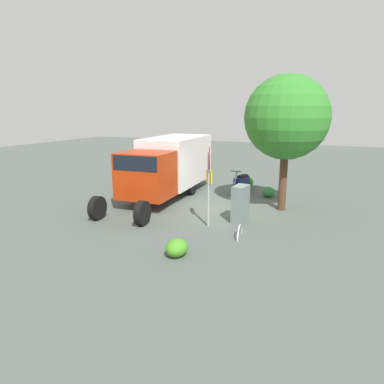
{
  "coord_description": "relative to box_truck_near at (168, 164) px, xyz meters",
  "views": [
    {
      "loc": [
        13.0,
        4.77,
        4.07
      ],
      "look_at": [
        0.87,
        -0.75,
        0.91
      ],
      "focal_mm": 32.95,
      "sensor_mm": 36.0,
      "label": 1
    }
  ],
  "objects": [
    {
      "name": "bike_rack_hoop",
      "position": [
        4.01,
        4.76,
        -1.54
      ],
      "size": [
        0.85,
        0.16,
        0.85
      ],
      "primitive_type": "torus",
      "rotation": [
        1.57,
        0.0,
        0.14
      ],
      "color": "#B7B7BC",
      "rests_on": "ground"
    },
    {
      "name": "shrub_near_sign",
      "position": [
        6.21,
        3.6,
        -1.29
      ],
      "size": [
        0.74,
        0.61,
        0.5
      ],
      "primitive_type": "ellipsoid",
      "color": "#428C22",
      "rests_on": "ground"
    },
    {
      "name": "utility_cabinet",
      "position": [
        2.45,
        4.3,
        -0.86
      ],
      "size": [
        0.79,
        0.5,
        1.36
      ],
      "primitive_type": "cube",
      "rotation": [
        0.0,
        0.0,
        -0.07
      ],
      "color": "slate",
      "rests_on": "ground"
    },
    {
      "name": "shrub_by_tree",
      "position": [
        -1.76,
        4.42,
        -1.31
      ],
      "size": [
        0.69,
        0.57,
        0.47
      ],
      "primitive_type": "ellipsoid",
      "color": "#2B7634",
      "rests_on": "ground"
    },
    {
      "name": "motorcycle",
      "position": [
        -1.96,
        3.02,
        -1.02
      ],
      "size": [
        1.8,
        0.65,
        1.2
      ],
      "rotation": [
        0.0,
        0.0,
        -0.19
      ],
      "color": "black",
      "rests_on": "ground"
    },
    {
      "name": "ground_plane",
      "position": [
        1.48,
        3.06,
        -1.54
      ],
      "size": [
        60.0,
        60.0,
        0.0
      ],
      "primitive_type": "plane",
      "color": "#4B544D"
    },
    {
      "name": "street_tree",
      "position": [
        0.21,
        5.39,
        2.18
      ],
      "size": [
        3.3,
        3.3,
        5.4
      ],
      "color": "#47301E",
      "rests_on": "ground"
    },
    {
      "name": "box_truck_near",
      "position": [
        0.0,
        0.0,
        0.0
      ],
      "size": [
        8.16,
        2.72,
        2.72
      ],
      "rotation": [
        0.0,
        0.0,
        0.07
      ],
      "color": "black",
      "rests_on": "ground"
    },
    {
      "name": "shrub_mid_verge",
      "position": [
        -3.44,
        2.91,
        -1.28
      ],
      "size": [
        0.77,
        0.63,
        0.52
      ],
      "primitive_type": "ellipsoid",
      "color": "#24861B",
      "rests_on": "ground"
    },
    {
      "name": "stop_sign",
      "position": [
        3.42,
        3.44,
        0.32
      ],
      "size": [
        0.71,
        0.33,
        2.81
      ],
      "color": "#9E9EA3",
      "rests_on": "ground"
    }
  ]
}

